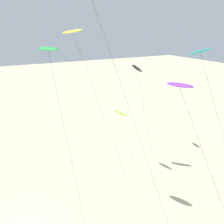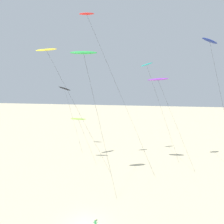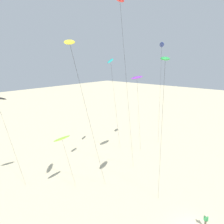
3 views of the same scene
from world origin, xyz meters
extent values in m
ellipsoid|color=yellow|center=(-8.89, 10.09, 21.08)|extent=(3.01, 2.60, 1.01)
cylinder|color=#262626|center=(-4.27, 12.21, 10.49)|extent=(9.27, 4.26, 20.99)
ellipsoid|color=teal|center=(6.26, 18.28, 19.33)|extent=(2.42, 1.35, 1.00)
ellipsoid|color=purple|center=(8.20, 14.05, 16.59)|extent=(3.45, 1.18, 0.57)
cylinder|color=#262626|center=(11.80, 15.69, 8.23)|extent=(7.23, 3.32, 16.47)
ellipsoid|color=green|center=(-1.07, 4.39, 19.62)|extent=(3.42, 1.93, 0.55)
cylinder|color=#262626|center=(0.86, 5.27, 9.74)|extent=(3.90, 1.80, 19.48)
ellipsoid|color=#8CD833|center=(-6.15, 16.10, 9.33)|extent=(3.06, 1.22, 0.46)
cylinder|color=#262626|center=(-4.61, 16.80, 4.62)|extent=(3.10, 1.44, 9.24)
cylinder|color=#262626|center=(3.01, 11.95, 12.83)|extent=(10.44, 4.79, 25.67)
ellipsoid|color=black|center=(-11.37, 22.33, 14.84)|extent=(2.75, 0.80, 1.20)
cylinder|color=#262626|center=(-9.74, 23.08, 7.38)|extent=(3.30, 1.53, 14.76)
camera|label=1|loc=(27.27, -3.64, 22.14)|focal=44.00mm
camera|label=2|loc=(6.92, -20.28, 15.88)|focal=33.09mm
camera|label=3|loc=(-21.66, -5.95, 19.49)|focal=33.57mm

